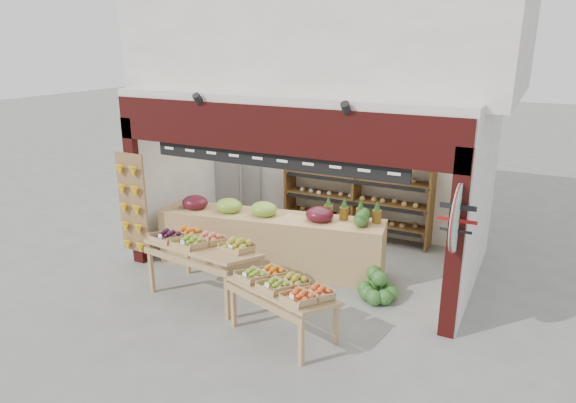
# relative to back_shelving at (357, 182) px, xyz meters

# --- Properties ---
(ground) EXTENTS (60.00, 60.00, 0.00)m
(ground) POSITION_rel_back_shelving_xyz_m (-0.33, -1.95, -1.17)
(ground) COLOR slate
(ground) RESTS_ON ground
(shop_structure) EXTENTS (6.36, 5.12, 5.40)m
(shop_structure) POSITION_rel_back_shelving_xyz_m (-0.33, -0.34, 2.75)
(shop_structure) COLOR white
(shop_structure) RESTS_ON ground
(banana_board) EXTENTS (0.60, 0.15, 1.80)m
(banana_board) POSITION_rel_back_shelving_xyz_m (-3.06, -3.12, -0.05)
(banana_board) COLOR #8C5F3F
(banana_board) RESTS_ON ground
(gift_sign) EXTENTS (0.04, 0.93, 0.92)m
(gift_sign) POSITION_rel_back_shelving_xyz_m (2.42, -3.09, 0.58)
(gift_sign) COLOR #B3E1CA
(gift_sign) RESTS_ON ground
(back_shelving) EXTENTS (3.06, 0.50, 1.89)m
(back_shelving) POSITION_rel_back_shelving_xyz_m (0.00, 0.00, 0.00)
(back_shelving) COLOR brown
(back_shelving) RESTS_ON ground
(refrigerator) EXTENTS (0.78, 0.78, 1.98)m
(refrigerator) POSITION_rel_back_shelving_xyz_m (-2.73, -0.23, -0.18)
(refrigerator) COLOR silver
(refrigerator) RESTS_ON ground
(cardboard_stack) EXTENTS (1.01, 0.74, 0.66)m
(cardboard_stack) POSITION_rel_back_shelving_xyz_m (-1.49, -0.98, -0.92)
(cardboard_stack) COLOR silver
(cardboard_stack) RESTS_ON ground
(mid_counter) EXTENTS (4.04, 1.45, 1.22)m
(mid_counter) POSITION_rel_back_shelving_xyz_m (-0.82, -2.17, -0.63)
(mid_counter) COLOR tan
(mid_counter) RESTS_ON ground
(display_table_left) EXTENTS (1.77, 1.11, 1.06)m
(display_table_left) POSITION_rel_back_shelving_xyz_m (-1.35, -3.47, -0.34)
(display_table_left) COLOR tan
(display_table_left) RESTS_ON ground
(display_table_right) EXTENTS (1.60, 1.19, 0.93)m
(display_table_right) POSITION_rel_back_shelving_xyz_m (0.41, -4.01, -0.45)
(display_table_right) COLOR tan
(display_table_right) RESTS_ON ground
(watermelon_pile) EXTENTS (0.65, 0.63, 0.48)m
(watermelon_pile) POSITION_rel_back_shelving_xyz_m (1.25, -2.43, -0.99)
(watermelon_pile) COLOR #1C4617
(watermelon_pile) RESTS_ON ground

